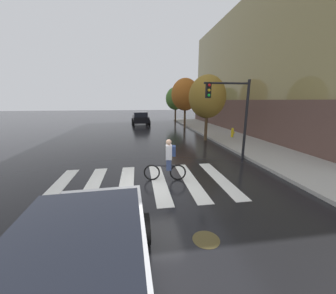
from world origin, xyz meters
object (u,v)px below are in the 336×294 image
object	(u,v)px
sedan_near	(82,274)
street_tree_near	(207,97)
street_tree_mid	(185,95)
fire_hydrant	(232,133)
manhole_cover	(206,239)
traffic_light_near	(232,106)
sedan_mid	(140,118)
cyclist	(168,160)
street_tree_far	(175,99)

from	to	relation	value
sedan_near	street_tree_near	distance (m)	14.45
sedan_near	street_tree_mid	xyz separation A→B (m)	(6.33, 20.53, 2.97)
fire_hydrant	street_tree_near	distance (m)	3.77
manhole_cover	street_tree_near	distance (m)	12.50
sedan_near	traffic_light_near	world-z (taller)	traffic_light_near
sedan_mid	street_tree_near	distance (m)	13.06
traffic_light_near	street_tree_near	xyz separation A→B (m)	(0.51, 5.32, 0.55)
sedan_near	street_tree_mid	bearing A→B (deg)	72.86
street_tree_near	street_tree_mid	size ratio (longest dim) A/B	0.90
cyclist	street_tree_near	xyz separation A→B (m)	(4.25, 7.72, 2.57)
fire_hydrant	street_tree_mid	bearing A→B (deg)	107.08
sedan_near	traffic_light_near	bearing A→B (deg)	52.53
fire_hydrant	street_tree_far	bearing A→B (deg)	98.95
manhole_cover	cyclist	xyz separation A→B (m)	(-0.34, 3.65, 0.84)
manhole_cover	street_tree_mid	bearing A→B (deg)	78.16
fire_hydrant	street_tree_near	bearing A→B (deg)	-174.37
cyclist	street_tree_near	size ratio (longest dim) A/B	0.34
street_tree_near	street_tree_mid	world-z (taller)	street_tree_mid
sedan_mid	street_tree_near	bearing A→B (deg)	-67.04
traffic_light_near	street_tree_mid	world-z (taller)	street_tree_mid
sedan_near	sedan_mid	xyz separation A→B (m)	(1.23, 24.57, 0.03)
manhole_cover	traffic_light_near	xyz separation A→B (m)	(3.40, 6.06, 2.86)
manhole_cover	street_tree_far	bearing A→B (deg)	80.88
sedan_near	street_tree_mid	size ratio (longest dim) A/B	0.83
manhole_cover	street_tree_near	world-z (taller)	street_tree_near
cyclist	street_tree_near	world-z (taller)	street_tree_near
sedan_near	fire_hydrant	world-z (taller)	sedan_near
street_tree_far	street_tree_mid	bearing A→B (deg)	-90.91
manhole_cover	traffic_light_near	size ratio (longest dim) A/B	0.15
manhole_cover	street_tree_far	distance (m)	26.16
traffic_light_near	street_tree_far	distance (m)	19.58
street_tree_near	street_tree_far	world-z (taller)	street_tree_near
street_tree_near	sedan_mid	bearing A→B (deg)	112.96
manhole_cover	street_tree_far	world-z (taller)	street_tree_far
sedan_near	sedan_mid	size ratio (longest dim) A/B	0.95
manhole_cover	fire_hydrant	world-z (taller)	fire_hydrant
manhole_cover	street_tree_mid	distance (m)	19.90
traffic_light_near	street_tree_near	world-z (taller)	street_tree_near
cyclist	manhole_cover	bearing A→B (deg)	-84.61
cyclist	sedan_mid	bearing A→B (deg)	92.19
fire_hydrant	street_tree_near	world-z (taller)	street_tree_near
street_tree_near	street_tree_mid	distance (m)	7.76
street_tree_mid	sedan_near	bearing A→B (deg)	-107.14
traffic_light_near	street_tree_mid	xyz separation A→B (m)	(0.61, 13.07, 0.93)
street_tree_far	cyclist	bearing A→B (deg)	-101.47
sedan_near	sedan_mid	world-z (taller)	sedan_mid
sedan_near	cyclist	distance (m)	5.43
street_tree_near	fire_hydrant	bearing A→B (deg)	5.63
manhole_cover	traffic_light_near	distance (m)	7.51
sedan_mid	cyclist	bearing A→B (deg)	-87.81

